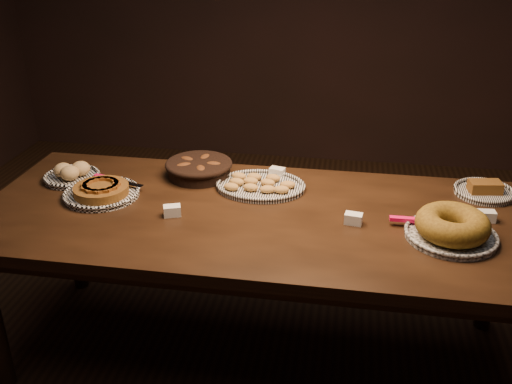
% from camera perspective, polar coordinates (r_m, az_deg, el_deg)
% --- Properties ---
extents(ground, '(5.00, 5.00, 0.00)m').
position_cam_1_polar(ground, '(2.83, 0.38, -15.67)').
color(ground, black).
rests_on(ground, ground).
extents(buffet_table, '(2.40, 1.00, 0.75)m').
position_cam_1_polar(buffet_table, '(2.43, 0.43, -3.60)').
color(buffet_table, black).
rests_on(buffet_table, ground).
extents(apple_tart_plate, '(0.34, 0.34, 0.06)m').
position_cam_1_polar(apple_tart_plate, '(2.62, -15.19, 0.06)').
color(apple_tart_plate, white).
rests_on(apple_tart_plate, buffet_table).
extents(madeleine_platter, '(0.41, 0.33, 0.05)m').
position_cam_1_polar(madeleine_platter, '(2.60, 0.39, 0.70)').
color(madeleine_platter, black).
rests_on(madeleine_platter, buffet_table).
extents(bundt_cake_plate, '(0.41, 0.35, 0.11)m').
position_cam_1_polar(bundt_cake_plate, '(2.31, 18.99, -3.37)').
color(bundt_cake_plate, black).
rests_on(bundt_cake_plate, buffet_table).
extents(croissant_basket, '(0.34, 0.34, 0.08)m').
position_cam_1_polar(croissant_basket, '(2.74, -5.73, 2.48)').
color(croissant_basket, black).
rests_on(croissant_basket, buffet_table).
extents(bread_roll_plate, '(0.26, 0.26, 0.08)m').
position_cam_1_polar(bread_roll_plate, '(2.83, -17.96, 1.74)').
color(bread_roll_plate, white).
rests_on(bread_roll_plate, buffet_table).
extents(loaf_plate, '(0.27, 0.27, 0.06)m').
position_cam_1_polar(loaf_plate, '(2.75, 21.87, 0.16)').
color(loaf_plate, black).
rests_on(loaf_plate, buffet_table).
extents(tent_cards, '(1.73, 0.53, 0.04)m').
position_cam_1_polar(tent_cards, '(2.45, 1.81, -0.83)').
color(tent_cards, white).
rests_on(tent_cards, buffet_table).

